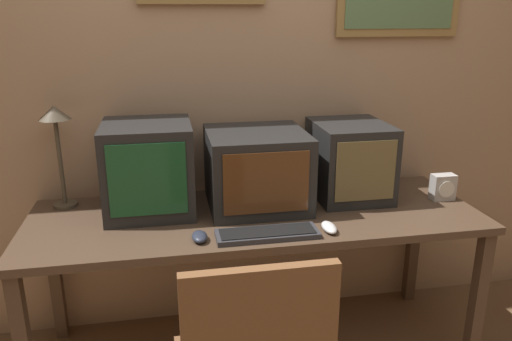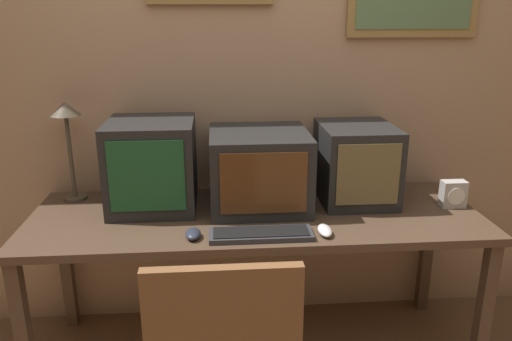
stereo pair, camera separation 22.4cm
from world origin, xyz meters
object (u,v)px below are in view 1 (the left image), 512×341
(monitor_center, at_px, (257,169))
(keyboard_main, at_px, (267,234))
(monitor_left, at_px, (149,168))
(mouse_near_keyboard, at_px, (329,227))
(monitor_right, at_px, (350,160))
(desk_lamp, at_px, (56,129))
(mouse_far_corner, at_px, (200,237))
(desk_clock, at_px, (443,187))

(monitor_center, relative_size, keyboard_main, 1.08)
(monitor_left, bearing_deg, keyboard_main, -38.86)
(monitor_left, distance_m, mouse_near_keyboard, 0.86)
(monitor_left, bearing_deg, mouse_near_keyboard, -26.90)
(monitor_center, xyz_separation_m, monitor_right, (0.48, 0.04, 0.01))
(keyboard_main, xyz_separation_m, desk_lamp, (-0.88, 0.51, 0.36))
(mouse_near_keyboard, bearing_deg, mouse_far_corner, 179.21)
(monitor_right, relative_size, mouse_near_keyboard, 3.46)
(monitor_right, xyz_separation_m, mouse_far_corner, (-0.78, -0.39, -0.17))
(desk_clock, bearing_deg, monitor_left, 175.07)
(monitor_right, distance_m, desk_lamp, 1.40)
(monitor_left, relative_size, mouse_far_corner, 3.97)
(keyboard_main, relative_size, desk_lamp, 0.88)
(monitor_center, distance_m, mouse_far_corner, 0.49)
(monitor_center, xyz_separation_m, keyboard_main, (-0.02, -0.36, -0.17))
(mouse_near_keyboard, bearing_deg, keyboard_main, -178.92)
(keyboard_main, distance_m, mouse_near_keyboard, 0.27)
(desk_clock, bearing_deg, mouse_far_corner, -168.48)
(monitor_center, relative_size, mouse_near_keyboard, 3.87)
(monitor_right, distance_m, mouse_near_keyboard, 0.49)
(keyboard_main, height_order, mouse_near_keyboard, mouse_near_keyboard)
(monitor_right, bearing_deg, desk_clock, -17.46)
(desk_clock, bearing_deg, mouse_near_keyboard, -159.12)
(mouse_near_keyboard, relative_size, mouse_far_corner, 1.14)
(monitor_right, relative_size, desk_clock, 3.21)
(keyboard_main, distance_m, mouse_far_corner, 0.28)
(monitor_left, bearing_deg, monitor_right, 0.95)
(monitor_left, relative_size, monitor_right, 1.00)
(monitor_left, xyz_separation_m, monitor_right, (0.98, 0.02, -0.02))
(monitor_center, height_order, monitor_right, monitor_right)
(monitor_center, height_order, mouse_near_keyboard, monitor_center)
(monitor_center, distance_m, desk_lamp, 0.94)
(monitor_left, height_order, monitor_right, monitor_left)
(monitor_right, bearing_deg, monitor_left, -179.05)
(keyboard_main, bearing_deg, mouse_far_corner, 177.41)
(monitor_left, bearing_deg, desk_lamp, 162.63)
(mouse_near_keyboard, height_order, desk_lamp, desk_lamp)
(mouse_far_corner, bearing_deg, monitor_left, 118.02)
(monitor_center, height_order, keyboard_main, monitor_center)
(monitor_left, distance_m, desk_clock, 1.43)
(mouse_near_keyboard, xyz_separation_m, desk_lamp, (-1.15, 0.50, 0.36))
(monitor_right, height_order, mouse_far_corner, monitor_right)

